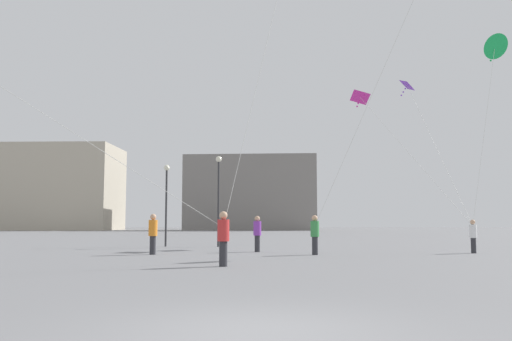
# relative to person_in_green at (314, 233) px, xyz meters

# --- Properties ---
(ground_plane) EXTENTS (300.00, 300.00, 0.00)m
(ground_plane) POSITION_rel_person_in_green_xyz_m (-2.66, -17.18, -0.99)
(ground_plane) COLOR slate
(person_in_green) EXTENTS (0.39, 0.39, 1.81)m
(person_in_green) POSITION_rel_person_in_green_xyz_m (0.00, 0.00, 0.00)
(person_in_green) COLOR #2D2D33
(person_in_green) RESTS_ON ground_plane
(person_in_red) EXTENTS (0.40, 0.40, 1.85)m
(person_in_red) POSITION_rel_person_in_green_xyz_m (-3.80, -6.41, 0.03)
(person_in_red) COLOR #2D2D33
(person_in_red) RESTS_ON ground_plane
(person_in_white) EXTENTS (0.35, 0.35, 1.61)m
(person_in_white) POSITION_rel_person_in_green_xyz_m (7.77, 1.32, -0.11)
(person_in_white) COLOR #2D2D33
(person_in_white) RESTS_ON ground_plane
(person_in_purple) EXTENTS (0.39, 0.39, 1.80)m
(person_in_purple) POSITION_rel_person_in_green_xyz_m (-2.62, 2.46, -0.00)
(person_in_purple) COLOR #2D2D33
(person_in_purple) RESTS_ON ground_plane
(person_in_orange) EXTENTS (0.41, 0.41, 1.87)m
(person_in_orange) POSITION_rel_person_in_green_xyz_m (-7.45, 0.25, 0.03)
(person_in_orange) COLOR #2D2D33
(person_in_orange) RESTS_ON ground_plane
(kite_violet_delta) EXTENTS (1.11, 9.61, 9.53)m
(kite_violet_delta) POSITION_rel_person_in_green_xyz_m (7.35, 9.98, 9.34)
(kite_violet_delta) COLOR purple
(kite_magenta_delta) EXTENTS (4.71, 6.99, 8.13)m
(kite_magenta_delta) POSITION_rel_person_in_green_xyz_m (3.76, 7.43, 7.95)
(kite_magenta_delta) COLOR #D12899
(kite_emerald_diamond) EXTENTS (2.50, 1.22, 9.76)m
(kite_emerald_diamond) POSITION_rel_person_in_green_xyz_m (9.51, 1.99, 9.41)
(kite_emerald_diamond) COLOR green
(building_left_hall) EXTENTS (21.88, 14.89, 15.59)m
(building_left_hall) POSITION_rel_person_in_green_xyz_m (-39.66, 75.98, 6.81)
(building_left_hall) COLOR #B2A893
(building_left_hall) RESTS_ON ground_plane
(building_centre_hall) EXTENTS (24.59, 9.96, 13.70)m
(building_centre_hall) POSITION_rel_person_in_green_xyz_m (-3.66, 74.96, 5.86)
(building_centre_hall) COLOR gray
(building_centre_hall) RESTS_ON ground_plane
(lamppost_east) EXTENTS (0.36, 0.36, 5.51)m
(lamppost_east) POSITION_rel_person_in_green_xyz_m (-4.98, 8.00, 2.66)
(lamppost_east) COLOR #2D2D30
(lamppost_east) RESTS_ON ground_plane
(lamppost_west) EXTENTS (0.36, 0.36, 5.03)m
(lamppost_west) POSITION_rel_person_in_green_xyz_m (-8.24, 8.51, 2.38)
(lamppost_west) COLOR #2D2D30
(lamppost_west) RESTS_ON ground_plane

